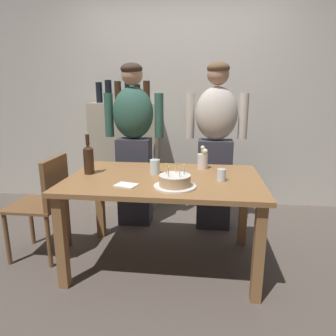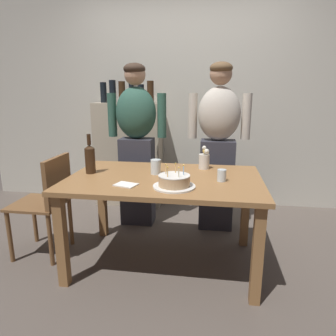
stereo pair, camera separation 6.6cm
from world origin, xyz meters
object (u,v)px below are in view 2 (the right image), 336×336
(water_glass_far, at_px, (222,175))
(wine_bottle, at_px, (90,158))
(person_woman_cardigan, at_px, (218,145))
(water_glass_near, at_px, (156,167))
(birthday_cake, at_px, (174,182))
(dining_chair, at_px, (48,198))
(flower_vase, at_px, (204,160))
(person_man_bearded, at_px, (137,143))
(napkin_stack, at_px, (126,185))

(water_glass_far, height_order, wine_bottle, wine_bottle)
(wine_bottle, height_order, person_woman_cardigan, person_woman_cardigan)
(water_glass_near, bearing_deg, birthday_cake, -59.41)
(water_glass_near, relative_size, dining_chair, 0.14)
(flower_vase, relative_size, person_woman_cardigan, 0.12)
(water_glass_far, distance_m, person_woman_cardigan, 0.82)
(wine_bottle, relative_size, person_woman_cardigan, 0.19)
(wine_bottle, distance_m, person_man_bearded, 0.76)
(wine_bottle, bearing_deg, dining_chair, -174.77)
(water_glass_near, relative_size, wine_bottle, 0.37)
(dining_chair, bearing_deg, water_glass_near, 95.30)
(wine_bottle, height_order, napkin_stack, wine_bottle)
(water_glass_far, height_order, napkin_stack, water_glass_far)
(napkin_stack, distance_m, dining_chair, 0.83)
(napkin_stack, height_order, flower_vase, flower_vase)
(water_glass_far, bearing_deg, birthday_cake, -148.75)
(flower_vase, xyz_separation_m, dining_chair, (-1.29, -0.32, -0.30))
(birthday_cake, xyz_separation_m, water_glass_far, (0.33, 0.20, 0.00))
(birthday_cake, distance_m, water_glass_far, 0.39)
(person_man_bearded, height_order, person_woman_cardigan, same)
(wine_bottle, bearing_deg, napkin_stack, -36.75)
(flower_vase, xyz_separation_m, person_woman_cardigan, (0.12, 0.45, 0.05))
(wine_bottle, bearing_deg, water_glass_near, 5.35)
(person_woman_cardigan, bearing_deg, flower_vase, 75.18)
(birthday_cake, distance_m, wine_bottle, 0.78)
(wine_bottle, xyz_separation_m, dining_chair, (-0.38, -0.03, -0.35))
(birthday_cake, height_order, water_glass_far, birthday_cake)
(person_man_bearded, xyz_separation_m, dining_chair, (-0.58, -0.77, -0.36))
(flower_vase, relative_size, dining_chair, 0.23)
(flower_vase, bearing_deg, wine_bottle, -162.69)
(person_woman_cardigan, bearing_deg, birthday_cake, 73.11)
(water_glass_near, distance_m, napkin_stack, 0.37)
(water_glass_near, xyz_separation_m, water_glass_far, (0.52, -0.13, -0.02))
(person_woman_cardigan, bearing_deg, wine_bottle, 35.50)
(water_glass_far, height_order, dining_chair, dining_chair)
(flower_vase, bearing_deg, napkin_stack, -133.29)
(wine_bottle, relative_size, flower_vase, 1.59)
(napkin_stack, xyz_separation_m, person_woman_cardigan, (0.65, 1.02, 0.13))
(napkin_stack, height_order, person_woman_cardigan, person_woman_cardigan)
(water_glass_far, relative_size, person_man_bearded, 0.05)
(birthday_cake, bearing_deg, person_man_bearded, 117.30)
(water_glass_far, xyz_separation_m, napkin_stack, (-0.68, -0.21, -0.04))
(napkin_stack, bearing_deg, birthday_cake, 0.99)
(wine_bottle, bearing_deg, water_glass_far, -4.14)
(flower_vase, distance_m, person_man_bearded, 0.84)
(flower_vase, relative_size, person_man_bearded, 0.12)
(wine_bottle, xyz_separation_m, person_woman_cardigan, (1.03, 0.74, 0.01))
(water_glass_near, bearing_deg, water_glass_far, -13.56)
(person_woman_cardigan, xyz_separation_m, dining_chair, (-1.41, -0.77, -0.36))
(birthday_cake, bearing_deg, napkin_stack, -179.01)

